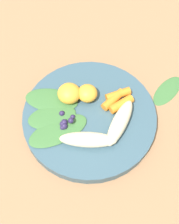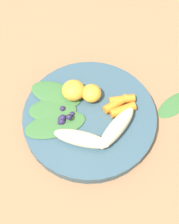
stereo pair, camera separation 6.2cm
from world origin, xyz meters
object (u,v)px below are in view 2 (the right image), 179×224
Objects in this scene: bowl at (90,117)px; kale_leaf_stray at (175,104)px; banana_peeled_right at (81,139)px; orange_segment_near at (74,90)px; banana_peeled_left at (117,128)px.

kale_leaf_stray is (0.19, -0.03, -0.01)m from bowl.
orange_segment_near reaches higher than banana_peeled_right.
orange_segment_near reaches higher than banana_peeled_left.
banana_peeled_right is at bearing -100.85° from orange_segment_near.
bowl is at bearing 90.12° from banana_peeled_right.
bowl is 0.20m from kale_leaf_stray.
bowl is 0.07m from banana_peeled_left.
banana_peeled_right is 2.28× the size of orange_segment_near.
banana_peeled_right is 0.23m from kale_leaf_stray.
bowl is at bearing 153.07° from kale_leaf_stray.
banana_peeled_right reaches higher than bowl.
kale_leaf_stray is at bearing -23.03° from banana_peeled_left.
kale_leaf_stray is (0.16, 0.03, -0.04)m from banana_peeled_left.
banana_peeled_right is at bearing 167.90° from kale_leaf_stray.
banana_peeled_left is (0.04, -0.06, 0.03)m from bowl.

